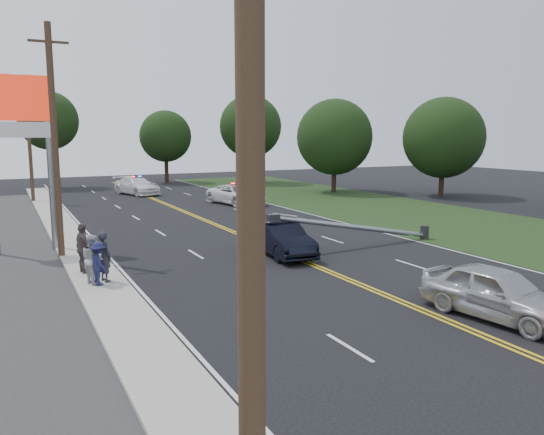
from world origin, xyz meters
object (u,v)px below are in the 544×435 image
waiting_sedan (497,293)px  utility_pole_far (29,139)px  utility_pole_near (250,166)px  traffic_signal (251,148)px  bystander_a (104,256)px  bystander_d (83,248)px  emergency_b (137,186)px  utility_pole_mid (55,142)px  crashed_sedan (282,239)px  emergency_a (237,194)px  bystander_b (93,259)px  pylon_sign (18,121)px  fallen_streetlight (364,228)px  bystander_c (99,263)px

waiting_sedan → utility_pole_far: bearing=97.4°
utility_pole_near → waiting_sedan: bearing=28.7°
traffic_signal → bystander_a: size_ratio=3.84×
utility_pole_far → bystander_d: (0.46, -25.59, -4.00)m
utility_pole_far → emergency_b: (8.73, 1.75, -4.30)m
utility_pole_mid → emergency_b: size_ratio=1.84×
traffic_signal → utility_pole_mid: bearing=-134.2°
utility_pole_mid → crashed_sedan: bearing=-23.7°
emergency_a → bystander_b: size_ratio=3.10×
pylon_sign → emergency_b: (10.03, 21.75, -5.21)m
crashed_sedan → fallen_streetlight: bearing=3.6°
emergency_a → emergency_b: (-5.42, 10.33, 0.03)m
traffic_signal → bystander_d: (-17.04, -21.58, -3.12)m
utility_pole_mid → crashed_sedan: utility_pole_mid is taller
emergency_b → fallen_streetlight: bearing=-97.8°
utility_pole_far → bystander_c: size_ratio=6.45×
bystander_d → fallen_streetlight: bearing=-104.6°
pylon_sign → bystander_d: pylon_sign is taller
pylon_sign → emergency_a: 19.91m
waiting_sedan → utility_pole_near: bearing=-160.3°
traffic_signal → utility_pole_far: (-17.50, 4.00, 0.88)m
emergency_a → waiting_sedan: bearing=-110.0°
fallen_streetlight → bystander_a: bystander_a is taller
fallen_streetlight → crashed_sedan: 4.48m
utility_pole_mid → emergency_a: (14.15, 13.42, -4.33)m
traffic_signal → crashed_sedan: 23.79m
utility_pole_near → utility_pole_far: (0.00, 42.00, 0.00)m
emergency_a → bystander_a: size_ratio=2.97×
utility_pole_far → bystander_a: (0.98, -27.18, -4.04)m
bystander_d → utility_pole_mid: bearing=-5.4°
utility_pole_far → emergency_a: (14.15, -8.58, -4.33)m
pylon_sign → fallen_streetlight: (14.69, -6.00, -5.08)m
utility_pole_near → crashed_sedan: (8.91, 16.08, -4.33)m
emergency_b → bystander_d: 28.56m
utility_pole_mid → crashed_sedan: 10.65m
pylon_sign → traffic_signal: pylon_sign is taller
fallen_streetlight → emergency_b: fallen_streetlight is taller
pylon_sign → fallen_streetlight: pylon_sign is taller
utility_pole_far → bystander_a: bearing=-87.9°
utility_pole_far → utility_pole_near: bearing=-90.0°
pylon_sign → waiting_sedan: size_ratio=1.74×
bystander_a → utility_pole_mid: bearing=-11.6°
traffic_signal → bystander_d: bearing=-128.3°
utility_pole_far → bystander_a: 27.50m
bystander_b → bystander_c: (0.14, -0.35, -0.11)m
emergency_a → bystander_c: 23.27m
crashed_sedan → bystander_c: 8.36m
utility_pole_mid → crashed_sedan: (8.91, -3.92, -4.33)m
fallen_streetlight → pylon_sign: bearing=157.8°
fallen_streetlight → bystander_a: bearing=-174.6°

